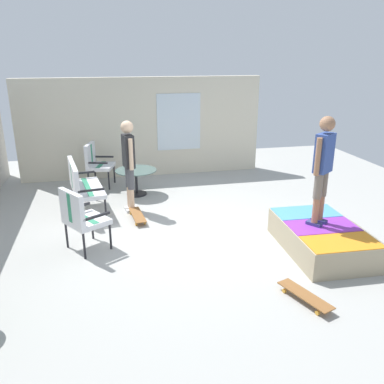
# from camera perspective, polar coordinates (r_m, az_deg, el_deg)

# --- Properties ---
(ground_plane) EXTENTS (12.00, 12.00, 0.10)m
(ground_plane) POSITION_cam_1_polar(r_m,az_deg,el_deg) (7.10, 0.62, -6.24)
(ground_plane) COLOR #A8A8A3
(house_facade) EXTENTS (0.23, 6.00, 2.45)m
(house_facade) POSITION_cam_1_polar(r_m,az_deg,el_deg) (10.25, -6.93, 9.05)
(house_facade) COLOR beige
(house_facade) RESTS_ON ground_plane
(skate_ramp) EXTENTS (1.81, 1.74, 0.43)m
(skate_ramp) POSITION_cam_1_polar(r_m,az_deg,el_deg) (6.74, 18.01, -6.20)
(skate_ramp) COLOR tan
(skate_ramp) RESTS_ON ground_plane
(patio_bench) EXTENTS (1.32, 0.73, 1.02)m
(patio_bench) POSITION_cam_1_polar(r_m,az_deg,el_deg) (8.06, -15.45, 1.27)
(patio_bench) COLOR black
(patio_bench) RESTS_ON ground_plane
(patio_chair_near_house) EXTENTS (0.74, 0.69, 1.02)m
(patio_chair_near_house) POSITION_cam_1_polar(r_m,az_deg,el_deg) (9.65, -13.46, 4.32)
(patio_chair_near_house) COLOR black
(patio_chair_near_house) RESTS_ON ground_plane
(patio_chair_by_wall) EXTENTS (0.82, 0.80, 1.02)m
(patio_chair_by_wall) POSITION_cam_1_polar(r_m,az_deg,el_deg) (6.48, -15.58, -3.14)
(patio_chair_by_wall) COLOR black
(patio_chair_by_wall) RESTS_ON ground_plane
(patio_table) EXTENTS (0.90, 0.90, 0.57)m
(patio_table) POSITION_cam_1_polar(r_m,az_deg,el_deg) (8.94, -7.91, 2.11)
(patio_table) COLOR black
(patio_table) RESTS_ON ground_plane
(person_watching) EXTENTS (0.47, 0.29, 1.79)m
(person_watching) POSITION_cam_1_polar(r_m,az_deg,el_deg) (7.86, -8.96, 4.66)
(person_watching) COLOR silver
(person_watching) RESTS_ON ground_plane
(person_skater) EXTENTS (0.36, 0.41, 1.69)m
(person_skater) POSITION_cam_1_polar(r_m,az_deg,el_deg) (6.37, 18.06, 3.90)
(person_skater) COLOR navy
(person_skater) RESTS_ON skate_ramp
(skateboard_by_bench) EXTENTS (0.82, 0.28, 0.10)m
(skateboard_by_bench) POSITION_cam_1_polar(r_m,az_deg,el_deg) (7.69, -7.74, -3.26)
(skateboard_by_bench) COLOR brown
(skateboard_by_bench) RESTS_ON ground_plane
(skateboard_spare) EXTENTS (0.82, 0.45, 0.10)m
(skateboard_spare) POSITION_cam_1_polar(r_m,az_deg,el_deg) (5.45, 15.70, -13.92)
(skateboard_spare) COLOR brown
(skateboard_spare) RESTS_ON ground_plane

